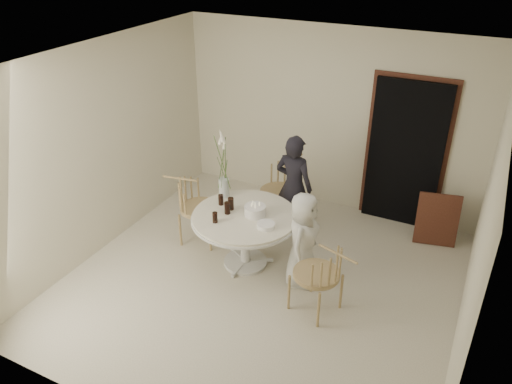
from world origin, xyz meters
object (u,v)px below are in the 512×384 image
at_px(chair_right, 326,272).
at_px(boy, 303,240).
at_px(table, 245,223).
at_px(girl, 294,187).
at_px(birthday_cake, 255,211).
at_px(chair_far, 285,183).
at_px(flower_vase, 223,173).
at_px(chair_left, 191,200).

distance_m(chair_right, boy, 0.61).
bearing_deg(table, girl, 74.13).
relative_size(girl, boy, 1.22).
relative_size(table, boy, 1.10).
bearing_deg(birthday_cake, chair_far, 94.85).
distance_m(table, chair_right, 1.30).
distance_m(birthday_cake, flower_vase, 0.68).
distance_m(chair_left, girl, 1.40).
xyz_separation_m(chair_right, boy, (-0.44, 0.42, 0.02)).
xyz_separation_m(chair_right, birthday_cake, (-1.11, 0.50, 0.21)).
bearing_deg(chair_far, flower_vase, -102.37).
xyz_separation_m(chair_far, chair_left, (-0.94, -1.02, -0.01)).
bearing_deg(chair_right, chair_far, -126.61).
bearing_deg(girl, table, 79.86).
distance_m(chair_far, girl, 0.40).
bearing_deg(boy, girl, 23.65).
bearing_deg(boy, birthday_cake, 78.46).
distance_m(chair_right, girl, 1.68).
xyz_separation_m(table, chair_left, (-0.93, 0.19, -0.01)).
bearing_deg(chair_left, chair_far, -52.83).
distance_m(boy, birthday_cake, 0.70).
distance_m(table, flower_vase, 0.71).
distance_m(chair_far, boy, 1.46).
xyz_separation_m(chair_far, girl, (0.25, -0.29, 0.13)).
distance_m(chair_left, boy, 1.72).
bearing_deg(chair_far, boy, -43.20).
bearing_deg(chair_right, flower_vase, -96.56).
bearing_deg(girl, chair_right, 130.56).
xyz_separation_m(chair_left, birthday_cake, (1.04, -0.14, 0.19)).
bearing_deg(chair_far, chair_left, -117.60).
height_order(chair_left, boy, boy).
distance_m(chair_left, birthday_cake, 1.07).
xyz_separation_m(table, chair_far, (0.02, 1.21, -0.00)).
distance_m(chair_far, flower_vase, 1.12).
height_order(girl, birthday_cake, girl).
relative_size(chair_far, flower_vase, 1.00).
xyz_separation_m(girl, birthday_cake, (-0.15, -0.87, 0.05)).
bearing_deg(birthday_cake, chair_right, -24.41).
relative_size(chair_far, chair_right, 1.04).
distance_m(chair_far, chair_left, 1.39).
bearing_deg(table, birthday_cake, 24.46).
relative_size(chair_far, girl, 0.64).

